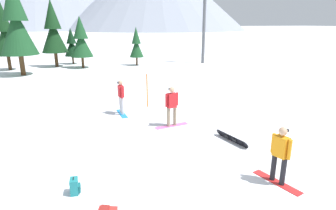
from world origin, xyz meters
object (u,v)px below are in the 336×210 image
pine_tree_slender (72,44)px  pine_tree_short (136,45)px  trail_marker_pole (147,91)px  pine_tree_twin (5,33)px  snowboarder_midground (172,106)px  pine_tree_tall (53,31)px  loose_snowboard_far_spare (231,138)px  ski_lift_tower (204,18)px  snowboarder_background (121,96)px  backpack_teal (75,186)px  pine_tree_leaning (81,40)px  snowboarder_foreground (280,154)px  pine_tree_broad (16,23)px

pine_tree_slender → pine_tree_short: bearing=-28.3°
trail_marker_pole → pine_tree_twin: bearing=119.8°
snowboarder_midground → pine_tree_twin: pine_tree_twin is taller
pine_tree_tall → pine_tree_twin: 4.41m
loose_snowboard_far_spare → ski_lift_tower: bearing=66.9°
trail_marker_pole → pine_tree_twin: 19.54m
snowboarder_background → backpack_teal: size_ratio=3.72×
loose_snowboard_far_spare → pine_tree_leaning: size_ratio=0.33×
snowboarder_midground → backpack_teal: snowboarder_midground is taller
snowboarder_midground → backpack_teal: (-4.26, -4.04, -0.75)m
loose_snowboard_far_spare → pine_tree_leaning: (-4.54, 21.59, 2.70)m
snowboarder_foreground → ski_lift_tower: bearing=69.0°
pine_tree_twin → trail_marker_pole: bearing=-60.2°
snowboarder_background → pine_tree_slender: (-2.01, 20.22, 1.25)m
snowboarder_foreground → pine_tree_leaning: size_ratio=0.33×
snowboarder_midground → pine_tree_broad: bearing=116.4°
backpack_teal → pine_tree_leaning: bearing=86.7°
pine_tree_short → pine_tree_twin: (-12.66, 0.99, 1.30)m
pine_tree_broad → pine_tree_short: (10.99, 2.65, -2.24)m
snowboarder_foreground → pine_tree_twin: 27.99m
pine_tree_broad → pine_tree_leaning: (5.28, 2.70, -1.63)m
backpack_teal → pine_tree_slender: 26.82m
trail_marker_pole → pine_tree_slender: bearing=100.5°
backpack_teal → pine_tree_tall: 25.27m
pine_tree_leaning → pine_tree_twin: bearing=172.3°
backpack_teal → loose_snowboard_far_spare: bearing=15.5°
backpack_teal → pine_tree_leaning: size_ratio=0.09×
pine_tree_short → snowboarder_midground: bearing=-98.3°
ski_lift_tower → snowboarder_foreground: bearing=-111.0°
snowboarder_midground → snowboarder_foreground: bearing=-76.2°
ski_lift_tower → pine_tree_slender: bearing=163.2°
pine_tree_tall → pine_tree_slender: size_ratio=1.71×
snowboarder_midground → pine_tree_slender: pine_tree_slender is taller
pine_tree_twin → ski_lift_tower: size_ratio=0.75×
loose_snowboard_far_spare → pine_tree_short: bearing=86.9°
ski_lift_tower → trail_marker_pole: bearing=-125.4°
trail_marker_pole → pine_tree_slender: size_ratio=0.46×
loose_snowboard_far_spare → pine_tree_leaning: bearing=101.9°
snowboarder_background → trail_marker_pole: (1.58, 0.83, -0.01)m
pine_tree_tall → ski_lift_tower: size_ratio=0.79×
snowboarder_midground → ski_lift_tower: 21.55m
snowboarder_foreground → pine_tree_tall: 27.38m
pine_tree_short → ski_lift_tower: size_ratio=0.47×
pine_tree_twin → loose_snowboard_far_spare: bearing=-63.0°
pine_tree_short → pine_tree_broad: bearing=-166.4°
snowboarder_midground → pine_tree_broad: size_ratio=0.22×
pine_tree_short → pine_tree_tall: bearing=167.7°
trail_marker_pole → pine_tree_broad: 15.79m
snowboarder_midground → pine_tree_twin: size_ratio=0.28×
snowboarder_background → pine_tree_twin: bearing=114.5°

